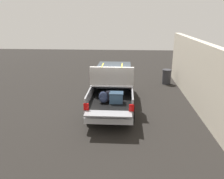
# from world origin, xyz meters

# --- Properties ---
(ground_plane) EXTENTS (40.00, 40.00, 0.00)m
(ground_plane) POSITION_xyz_m (0.00, 0.00, 0.00)
(ground_plane) COLOR black
(pickup_truck) EXTENTS (6.05, 2.06, 2.23)m
(pickup_truck) POSITION_xyz_m (0.37, -0.00, 0.97)
(pickup_truck) COLOR gray
(pickup_truck) RESTS_ON ground_plane
(building_facade) EXTENTS (10.62, 0.36, 3.24)m
(building_facade) POSITION_xyz_m (0.82, -4.21, 1.62)
(building_facade) COLOR beige
(building_facade) RESTS_ON ground_plane
(trash_can) EXTENTS (0.60, 0.60, 0.98)m
(trash_can) POSITION_xyz_m (4.28, -3.36, 0.50)
(trash_can) COLOR #2D2D33
(trash_can) RESTS_ON ground_plane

